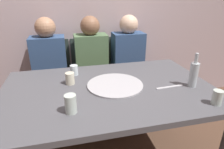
% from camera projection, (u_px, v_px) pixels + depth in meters
% --- Properties ---
extents(back_wall, '(6.00, 0.10, 2.60)m').
position_uv_depth(back_wall, '(88.00, 1.00, 2.18)').
color(back_wall, '#B29EA3').
rests_on(back_wall, ground_plane).
extents(dining_table, '(1.57, 1.00, 0.74)m').
position_uv_depth(dining_table, '(109.00, 96.00, 1.48)').
color(dining_table, '#4C4C51').
rests_on(dining_table, ground_plane).
extents(pizza_tray, '(0.43, 0.43, 0.01)m').
position_uv_depth(pizza_tray, '(115.00, 85.00, 1.48)').
color(pizza_tray, '#ADADB2').
rests_on(pizza_tray, dining_table).
extents(wine_bottle, '(0.06, 0.06, 0.26)m').
position_uv_depth(wine_bottle, '(194.00, 74.00, 1.43)').
color(wine_bottle, '#B2BCC1').
rests_on(wine_bottle, dining_table).
extents(tumbler_near, '(0.06, 0.06, 0.10)m').
position_uv_depth(tumbler_near, '(217.00, 97.00, 1.21)').
color(tumbler_near, '#B7C6BC').
rests_on(tumbler_near, dining_table).
extents(tumbler_far, '(0.07, 0.07, 0.09)m').
position_uv_depth(tumbler_far, '(74.00, 70.00, 1.65)').
color(tumbler_far, silver).
rests_on(tumbler_far, dining_table).
extents(wine_glass, '(0.07, 0.07, 0.12)m').
position_uv_depth(wine_glass, '(71.00, 104.00, 1.12)').
color(wine_glass, '#B7C6BC').
rests_on(wine_glass, dining_table).
extents(short_glass, '(0.07, 0.07, 0.09)m').
position_uv_depth(short_glass, '(70.00, 78.00, 1.49)').
color(short_glass, beige).
rests_on(short_glass, dining_table).
extents(table_knife, '(0.22, 0.03, 0.01)m').
position_uv_depth(table_knife, '(170.00, 87.00, 1.45)').
color(table_knife, '#B7B7BC').
rests_on(table_knife, dining_table).
extents(chair_left, '(0.44, 0.44, 0.90)m').
position_uv_depth(chair_left, '(52.00, 75.00, 2.24)').
color(chair_left, '#2D3833').
rests_on(chair_left, ground_plane).
extents(chair_middle, '(0.44, 0.44, 0.90)m').
position_uv_depth(chair_middle, '(91.00, 71.00, 2.34)').
color(chair_middle, '#2D3833').
rests_on(chair_middle, ground_plane).
extents(chair_right, '(0.44, 0.44, 0.90)m').
position_uv_depth(chair_right, '(126.00, 68.00, 2.43)').
color(chair_right, '#2D3833').
rests_on(chair_right, ground_plane).
extents(guest_in_sweater, '(0.36, 0.56, 1.17)m').
position_uv_depth(guest_in_sweater, '(50.00, 69.00, 2.05)').
color(guest_in_sweater, navy).
rests_on(guest_in_sweater, ground_plane).
extents(guest_in_beanie, '(0.36, 0.56, 1.17)m').
position_uv_depth(guest_in_beanie, '(93.00, 66.00, 2.15)').
color(guest_in_beanie, '#4C6B47').
rests_on(guest_in_beanie, ground_plane).
extents(guest_by_wall, '(0.36, 0.56, 1.17)m').
position_uv_depth(guest_by_wall, '(130.00, 63.00, 2.25)').
color(guest_by_wall, navy).
rests_on(guest_by_wall, ground_plane).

